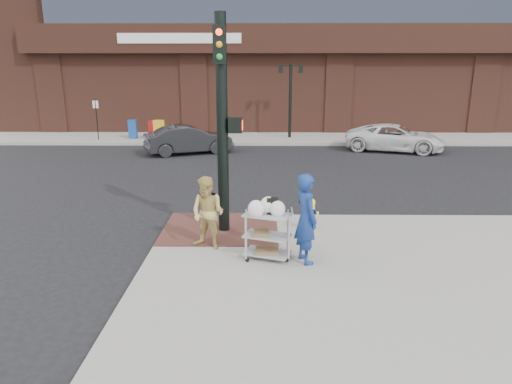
{
  "coord_description": "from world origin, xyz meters",
  "views": [
    {
      "loc": [
        0.4,
        -9.69,
        4.0
      ],
      "look_at": [
        0.28,
        0.29,
        1.25
      ],
      "focal_mm": 32.0,
      "sensor_mm": 36.0,
      "label": 1
    }
  ],
  "objects_px": {
    "fire_hydrant": "(311,214)",
    "lamp_post": "(290,93)",
    "traffic_signal_pole": "(223,120)",
    "minivan_white": "(395,138)",
    "pedestrian_tan": "(208,213)",
    "sedan_dark": "(189,140)",
    "utility_cart": "(267,231)",
    "woman_blue": "(306,218)"
  },
  "relations": [
    {
      "from": "pedestrian_tan",
      "to": "utility_cart",
      "type": "relative_size",
      "value": 1.24
    },
    {
      "from": "minivan_white",
      "to": "fire_hydrant",
      "type": "relative_size",
      "value": 5.8
    },
    {
      "from": "pedestrian_tan",
      "to": "traffic_signal_pole",
      "type": "bearing_deg",
      "value": 100.78
    },
    {
      "from": "traffic_signal_pole",
      "to": "sedan_dark",
      "type": "distance_m",
      "value": 11.46
    },
    {
      "from": "traffic_signal_pole",
      "to": "pedestrian_tan",
      "type": "relative_size",
      "value": 3.13
    },
    {
      "from": "sedan_dark",
      "to": "utility_cart",
      "type": "height_order",
      "value": "utility_cart"
    },
    {
      "from": "lamp_post",
      "to": "traffic_signal_pole",
      "type": "distance_m",
      "value": 15.43
    },
    {
      "from": "sedan_dark",
      "to": "fire_hydrant",
      "type": "height_order",
      "value": "sedan_dark"
    },
    {
      "from": "traffic_signal_pole",
      "to": "utility_cart",
      "type": "bearing_deg",
      "value": -58.97
    },
    {
      "from": "pedestrian_tan",
      "to": "sedan_dark",
      "type": "bearing_deg",
      "value": 125.51
    },
    {
      "from": "sedan_dark",
      "to": "pedestrian_tan",
      "type": "bearing_deg",
      "value": 168.73
    },
    {
      "from": "pedestrian_tan",
      "to": "woman_blue",
      "type": "bearing_deg",
      "value": 5.78
    },
    {
      "from": "pedestrian_tan",
      "to": "minivan_white",
      "type": "bearing_deg",
      "value": 83.96
    },
    {
      "from": "traffic_signal_pole",
      "to": "pedestrian_tan",
      "type": "xyz_separation_m",
      "value": [
        -0.28,
        -1.11,
        -1.88
      ]
    },
    {
      "from": "lamp_post",
      "to": "pedestrian_tan",
      "type": "distance_m",
      "value": 16.65
    },
    {
      "from": "traffic_signal_pole",
      "to": "woman_blue",
      "type": "relative_size",
      "value": 2.71
    },
    {
      "from": "sedan_dark",
      "to": "utility_cart",
      "type": "bearing_deg",
      "value": 173.77
    },
    {
      "from": "lamp_post",
      "to": "sedan_dark",
      "type": "distance_m",
      "value": 6.89
    },
    {
      "from": "pedestrian_tan",
      "to": "fire_hydrant",
      "type": "relative_size",
      "value": 1.97
    },
    {
      "from": "traffic_signal_pole",
      "to": "utility_cart",
      "type": "xyz_separation_m",
      "value": [
        1.0,
        -1.66,
        -2.09
      ]
    },
    {
      "from": "lamp_post",
      "to": "traffic_signal_pole",
      "type": "height_order",
      "value": "traffic_signal_pole"
    },
    {
      "from": "lamp_post",
      "to": "minivan_white",
      "type": "height_order",
      "value": "lamp_post"
    },
    {
      "from": "lamp_post",
      "to": "minivan_white",
      "type": "relative_size",
      "value": 0.85
    },
    {
      "from": "traffic_signal_pole",
      "to": "sedan_dark",
      "type": "height_order",
      "value": "traffic_signal_pole"
    },
    {
      "from": "traffic_signal_pole",
      "to": "minivan_white",
      "type": "height_order",
      "value": "traffic_signal_pole"
    },
    {
      "from": "utility_cart",
      "to": "fire_hydrant",
      "type": "distance_m",
      "value": 2.01
    },
    {
      "from": "minivan_white",
      "to": "utility_cart",
      "type": "relative_size",
      "value": 3.63
    },
    {
      "from": "traffic_signal_pole",
      "to": "minivan_white",
      "type": "distance_m",
      "value": 14.07
    },
    {
      "from": "traffic_signal_pole",
      "to": "fire_hydrant",
      "type": "distance_m",
      "value": 3.07
    },
    {
      "from": "lamp_post",
      "to": "sedan_dark",
      "type": "relative_size",
      "value": 0.98
    },
    {
      "from": "woman_blue",
      "to": "utility_cart",
      "type": "relative_size",
      "value": 1.43
    },
    {
      "from": "fire_hydrant",
      "to": "lamp_post",
      "type": "bearing_deg",
      "value": 88.48
    },
    {
      "from": "traffic_signal_pole",
      "to": "minivan_white",
      "type": "xyz_separation_m",
      "value": [
        7.4,
        11.77,
        -2.18
      ]
    },
    {
      "from": "lamp_post",
      "to": "pedestrian_tan",
      "type": "bearing_deg",
      "value": -99.57
    },
    {
      "from": "woman_blue",
      "to": "fire_hydrant",
      "type": "xyz_separation_m",
      "value": [
        0.3,
        1.84,
        -0.51
      ]
    },
    {
      "from": "woman_blue",
      "to": "pedestrian_tan",
      "type": "distance_m",
      "value": 2.18
    },
    {
      "from": "traffic_signal_pole",
      "to": "minivan_white",
      "type": "relative_size",
      "value": 1.07
    },
    {
      "from": "lamp_post",
      "to": "sedan_dark",
      "type": "bearing_deg",
      "value": -139.77
    },
    {
      "from": "sedan_dark",
      "to": "fire_hydrant",
      "type": "relative_size",
      "value": 5.04
    },
    {
      "from": "pedestrian_tan",
      "to": "minivan_white",
      "type": "relative_size",
      "value": 0.34
    },
    {
      "from": "minivan_white",
      "to": "utility_cart",
      "type": "xyz_separation_m",
      "value": [
        -6.4,
        -13.43,
        0.08
      ]
    },
    {
      "from": "utility_cart",
      "to": "fire_hydrant",
      "type": "height_order",
      "value": "utility_cart"
    }
  ]
}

